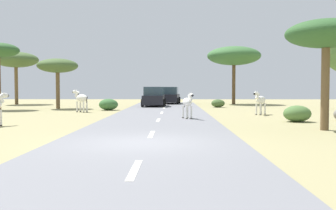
# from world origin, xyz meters

# --- Properties ---
(ground_plane) EXTENTS (90.00, 90.00, 0.00)m
(ground_plane) POSITION_xyz_m (0.00, 0.00, 0.00)
(ground_plane) COLOR #998E60
(road) EXTENTS (6.00, 64.00, 0.05)m
(road) POSITION_xyz_m (0.19, 0.00, 0.03)
(road) COLOR slate
(road) RESTS_ON ground_plane
(lane_markings) EXTENTS (0.16, 56.00, 0.01)m
(lane_markings) POSITION_xyz_m (0.19, -1.00, 0.05)
(lane_markings) COLOR silver
(lane_markings) RESTS_ON road
(zebra_0) EXTENTS (0.67, 1.51, 1.45)m
(zebra_0) POSITION_xyz_m (1.74, 9.07, 0.92)
(zebra_0) COLOR silver
(zebra_0) RESTS_ON road
(zebra_3) EXTENTS (1.16, 1.42, 1.54)m
(zebra_3) POSITION_xyz_m (6.46, 12.77, 0.92)
(zebra_3) COLOR silver
(zebra_3) RESTS_ON ground_plane
(zebra_4) EXTENTS (1.45, 1.27, 1.62)m
(zebra_4) POSITION_xyz_m (-5.52, 15.25, 0.97)
(zebra_4) COLOR silver
(zebra_4) RESTS_ON ground_plane
(car_0) EXTENTS (2.08, 4.37, 1.74)m
(car_0) POSITION_xyz_m (-0.79, 22.73, 0.85)
(car_0) COLOR black
(car_0) RESTS_ON road
(car_1) EXTENTS (2.27, 4.46, 1.74)m
(car_1) POSITION_xyz_m (0.57, 28.48, 0.85)
(car_1) COLOR black
(car_1) RESTS_ON road
(tree_0) EXTENTS (3.28, 3.28, 4.08)m
(tree_0) POSITION_xyz_m (-8.47, 19.65, 3.46)
(tree_0) COLOR brown
(tree_0) RESTS_ON ground_plane
(tree_1) EXTENTS (5.47, 5.47, 5.93)m
(tree_1) POSITION_xyz_m (7.16, 28.21, 4.95)
(tree_1) COLOR brown
(tree_1) RESTS_ON ground_plane
(tree_2) EXTENTS (4.49, 4.49, 5.34)m
(tree_2) POSITION_xyz_m (-15.09, 27.51, 4.52)
(tree_2) COLOR brown
(tree_2) RESTS_ON ground_plane
(tree_5) EXTENTS (3.23, 3.23, 4.45)m
(tree_5) POSITION_xyz_m (7.11, 3.91, 3.82)
(tree_5) COLOR brown
(tree_5) RESTS_ON ground_plane
(bush_0) EXTENTS (1.45, 1.30, 0.87)m
(bush_0) POSITION_xyz_m (-3.98, 17.57, 0.43)
(bush_0) COLOR #386633
(bush_0) RESTS_ON ground_plane
(bush_1) EXTENTS (1.38, 1.24, 0.83)m
(bush_1) POSITION_xyz_m (7.21, 7.73, 0.41)
(bush_1) COLOR #4C7038
(bush_1) RESTS_ON ground_plane
(bush_2) EXTENTS (1.17, 1.05, 0.70)m
(bush_2) POSITION_xyz_m (4.84, 21.96, 0.35)
(bush_2) COLOR #425B2D
(bush_2) RESTS_ON ground_plane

